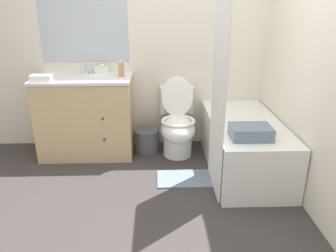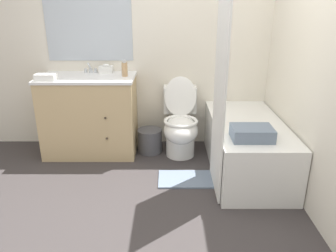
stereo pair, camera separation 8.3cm
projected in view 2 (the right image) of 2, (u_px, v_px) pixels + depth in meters
The scene contains 14 objects.
ground_plane at pixel (152, 218), 2.62m from camera, with size 14.00×14.00×0.00m, color #383333.
wall_back at pixel (155, 37), 3.64m from camera, with size 8.00×0.06×2.50m.
wall_right at pixel (298, 47), 2.90m from camera, with size 0.05×2.54×2.50m.
vanity_cabinet at pixel (89, 115), 3.64m from camera, with size 1.02×0.59×0.88m.
sink_faucet at pixel (89, 70), 3.64m from camera, with size 0.14×0.12×0.12m.
toilet at pixel (179, 126), 3.61m from camera, with size 0.37×0.65×0.86m.
bathtub at pixel (244, 145), 3.31m from camera, with size 0.68×1.41×0.52m.
shower_curtain at pixel (219, 80), 2.72m from camera, with size 0.01×0.59×2.03m.
wastebasket at pixel (148, 141), 3.74m from camera, with size 0.28×0.28×0.27m.
tissue_box at pixel (105, 69), 3.64m from camera, with size 0.15×0.11×0.10m.
soap_dispenser at pixel (123, 69), 3.45m from camera, with size 0.06×0.06×0.17m.
hand_towel_folded at pixel (44, 77), 3.29m from camera, with size 0.20×0.13×0.07m.
bath_towel_folded at pixel (250, 133), 2.80m from camera, with size 0.35×0.25×0.11m.
bath_mat at pixel (187, 179), 3.19m from camera, with size 0.58×0.33×0.02m.
Camera 2 is at (0.12, -2.18, 1.63)m, focal length 35.00 mm.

